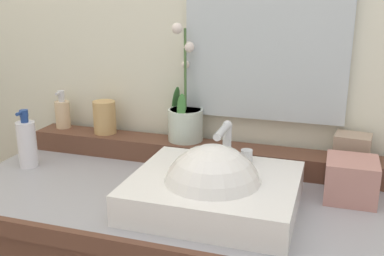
% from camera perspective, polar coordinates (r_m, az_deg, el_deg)
% --- Properties ---
extents(back_ledge, '(1.14, 0.11, 0.07)m').
position_cam_1_polar(back_ledge, '(1.45, 1.07, -3.16)').
color(back_ledge, brown).
rests_on(back_ledge, vanity_cabinet).
extents(sink_basin, '(0.41, 0.36, 0.28)m').
position_cam_1_polar(sink_basin, '(1.16, 2.66, -8.04)').
color(sink_basin, white).
rests_on(sink_basin, vanity_cabinet).
extents(potted_plant, '(0.12, 0.11, 0.37)m').
position_cam_1_polar(potted_plant, '(1.45, -0.85, 1.26)').
color(potted_plant, silver).
rests_on(potted_plant, back_ledge).
extents(soap_dispenser, '(0.05, 0.05, 0.13)m').
position_cam_1_polar(soap_dispenser, '(1.65, -15.77, 1.80)').
color(soap_dispenser, beige).
rests_on(soap_dispenser, back_ledge).
extents(tumbler_cup, '(0.07, 0.07, 0.11)m').
position_cam_1_polar(tumbler_cup, '(1.55, -10.80, 1.33)').
color(tumbler_cup, tan).
rests_on(tumbler_cup, back_ledge).
extents(trinket_box, '(0.11, 0.09, 0.07)m').
position_cam_1_polar(trinket_box, '(1.38, 19.29, -2.14)').
color(trinket_box, '#A08670').
rests_on(trinket_box, back_ledge).
extents(lotion_bottle, '(0.06, 0.06, 0.18)m').
position_cam_1_polar(lotion_bottle, '(1.49, -19.80, -1.76)').
color(lotion_bottle, white).
rests_on(lotion_bottle, vanity_cabinet).
extents(tissue_box, '(0.13, 0.13, 0.11)m').
position_cam_1_polar(tissue_box, '(1.27, 19.13, -6.06)').
color(tissue_box, tan).
rests_on(tissue_box, vanity_cabinet).
extents(mirror, '(0.48, 0.02, 0.51)m').
position_cam_1_polar(mirror, '(1.38, 9.18, 11.44)').
color(mirror, silver).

